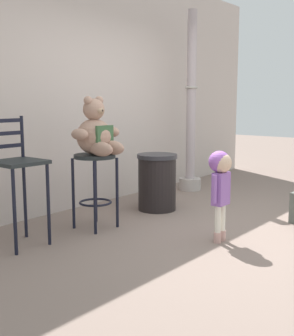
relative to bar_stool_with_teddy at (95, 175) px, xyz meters
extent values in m
plane|color=gray|center=(0.83, -1.24, -0.58)|extent=(24.00, 24.00, 0.00)
cube|color=beige|center=(0.83, 0.99, 0.99)|extent=(7.76, 0.30, 3.13)
cylinder|color=#202627|center=(0.00, 0.00, 0.20)|extent=(0.44, 0.44, 0.04)
cylinder|color=black|center=(-0.16, -0.16, -0.20)|extent=(0.03, 0.03, 0.76)
cylinder|color=black|center=(0.16, -0.16, -0.20)|extent=(0.03, 0.03, 0.76)
cylinder|color=black|center=(-0.16, 0.16, -0.20)|extent=(0.03, 0.03, 0.76)
cylinder|color=black|center=(0.16, 0.16, -0.20)|extent=(0.03, 0.03, 0.76)
torus|color=black|center=(0.00, 0.00, -0.30)|extent=(0.35, 0.35, 0.02)
sphere|color=tan|center=(0.00, 0.00, 0.40)|extent=(0.37, 0.37, 0.37)
cube|color=#365A36|center=(0.00, -0.15, 0.41)|extent=(0.23, 0.03, 0.22)
sphere|color=tan|center=(0.00, 0.00, 0.69)|extent=(0.23, 0.23, 0.23)
ellipsoid|color=tan|center=(0.00, -0.10, 0.67)|extent=(0.09, 0.07, 0.07)
sphere|color=black|center=(0.00, -0.12, 0.68)|extent=(0.03, 0.03, 0.03)
sphere|color=tan|center=(-0.08, 0.00, 0.78)|extent=(0.09, 0.09, 0.09)
sphere|color=tan|center=(0.08, 0.00, 0.78)|extent=(0.09, 0.09, 0.09)
ellipsoid|color=tan|center=(-0.23, -0.03, 0.44)|extent=(0.13, 0.21, 0.12)
ellipsoid|color=tan|center=(0.23, -0.03, 0.44)|extent=(0.13, 0.21, 0.12)
ellipsoid|color=tan|center=(-0.08, -0.18, 0.29)|extent=(0.13, 0.32, 0.15)
ellipsoid|color=tan|center=(0.08, -0.18, 0.29)|extent=(0.13, 0.32, 0.15)
cylinder|color=#CB9B91|center=(0.39, -1.28, -0.53)|extent=(0.07, 0.07, 0.10)
cylinder|color=white|center=(0.39, -1.28, -0.34)|extent=(0.06, 0.06, 0.26)
cylinder|color=#CB9B91|center=(0.47, -1.28, -0.53)|extent=(0.07, 0.07, 0.10)
cylinder|color=white|center=(0.47, -1.28, -0.34)|extent=(0.06, 0.06, 0.26)
cube|color=#8F5DB1|center=(0.43, -1.28, -0.06)|extent=(0.18, 0.10, 0.31)
cylinder|color=#8F5DB1|center=(0.31, -1.28, -0.04)|extent=(0.05, 0.05, 0.27)
cylinder|color=#8F5DB1|center=(0.55, -1.28, -0.04)|extent=(0.05, 0.05, 0.27)
sphere|color=#D8B293|center=(0.43, -1.28, 0.19)|extent=(0.19, 0.19, 0.19)
sphere|color=#9857B5|center=(0.43, -1.25, 0.20)|extent=(0.21, 0.21, 0.21)
cylinder|color=black|center=(1.05, -0.02, -0.25)|extent=(0.47, 0.47, 0.65)
cylinder|color=#2D2D33|center=(1.05, -0.02, 0.10)|extent=(0.50, 0.50, 0.05)
cylinder|color=#ADA39D|center=(2.35, 0.35, -0.49)|extent=(0.33, 0.33, 0.18)
cylinder|color=#AD9FA2|center=(2.35, 0.35, 0.84)|extent=(0.14, 0.14, 2.49)
torus|color=#ADA89E|center=(2.35, 0.35, 0.97)|extent=(0.19, 0.19, 0.04)
cube|color=#202627|center=(-0.86, 0.12, 0.22)|extent=(0.43, 0.43, 0.03)
cylinder|color=black|center=(-1.04, -0.07, -0.19)|extent=(0.03, 0.03, 0.78)
cylinder|color=black|center=(-0.67, -0.07, -0.19)|extent=(0.03, 0.03, 0.78)
cylinder|color=black|center=(-0.67, 0.30, -0.19)|extent=(0.03, 0.03, 0.78)
cylinder|color=black|center=(-0.67, 0.30, 0.43)|extent=(0.03, 0.03, 0.40)
cube|color=black|center=(-0.86, 0.30, 0.35)|extent=(0.37, 0.02, 0.04)
cube|color=black|center=(-0.86, 0.30, 0.47)|extent=(0.37, 0.02, 0.04)
cube|color=black|center=(-0.86, 0.30, 0.59)|extent=(0.37, 0.02, 0.04)
camera|label=1|loc=(-3.20, -3.33, 0.78)|focal=46.95mm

